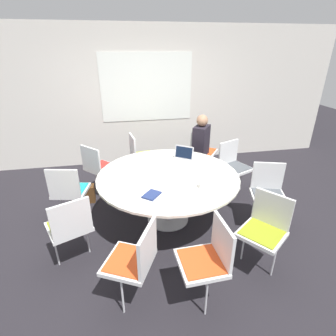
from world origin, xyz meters
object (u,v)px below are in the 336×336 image
(chair_4, at_px, (70,224))
(chair_6, at_px, (208,256))
(chair_3, at_px, (69,189))
(person_0, at_px, (202,143))
(chair_0, at_px, (201,148))
(coffee_cup, at_px, (202,184))
(handbag, at_px, (83,194))
(chair_8, at_px, (268,190))
(chair_5, at_px, (135,257))
(chair_9, at_px, (233,163))
(chair_1, at_px, (140,153))
(chair_7, at_px, (265,226))
(laptop, at_px, (182,157))
(spiral_notebook, at_px, (152,195))
(chair_2, at_px, (98,165))

(chair_4, bearing_deg, chair_6, -53.05)
(chair_3, distance_m, person_0, 2.37)
(chair_6, bearing_deg, chair_0, -18.32)
(chair_6, xyz_separation_m, coffee_cup, (0.21, 0.93, 0.23))
(handbag, bearing_deg, chair_4, -88.23)
(chair_3, relative_size, chair_8, 1.00)
(person_0, bearing_deg, chair_3, -31.35)
(chair_3, relative_size, chair_5, 1.00)
(chair_9, height_order, person_0, person_0)
(chair_1, relative_size, chair_7, 1.00)
(chair_5, distance_m, chair_8, 2.07)
(chair_3, bearing_deg, chair_4, -69.11)
(chair_3, xyz_separation_m, chair_7, (2.21, -1.25, 0.00))
(chair_3, relative_size, laptop, 2.36)
(chair_8, bearing_deg, chair_4, 23.37)
(chair_3, xyz_separation_m, laptop, (1.64, 0.21, 0.25))
(chair_7, bearing_deg, chair_0, -37.91)
(spiral_notebook, bearing_deg, chair_5, -109.12)
(chair_8, xyz_separation_m, coffee_cup, (-0.98, -0.09, 0.23))
(handbag, bearing_deg, chair_2, 38.65)
(handbag, bearing_deg, chair_0, 17.14)
(chair_5, relative_size, coffee_cup, 10.46)
(chair_3, xyz_separation_m, chair_6, (1.46, -1.56, 0.00))
(chair_0, height_order, handbag, chair_0)
(chair_2, xyz_separation_m, chair_9, (2.20, -0.33, 0.00))
(chair_2, bearing_deg, chair_6, -17.79)
(chair_3, xyz_separation_m, coffee_cup, (1.67, -0.63, 0.23))
(chair_4, bearing_deg, chair_8, -17.66)
(person_0, bearing_deg, chair_4, -13.76)
(chair_4, bearing_deg, chair_3, 74.82)
(chair_3, bearing_deg, spiral_notebook, -22.12)
(chair_8, distance_m, spiral_notebook, 1.62)
(chair_2, distance_m, laptop, 1.40)
(chair_2, relative_size, chair_7, 1.00)
(chair_1, bearing_deg, person_0, 71.90)
(person_0, bearing_deg, coffee_cup, 17.81)
(chair_8, bearing_deg, chair_2, -11.89)
(chair_2, height_order, coffee_cup, chair_2)
(chair_1, xyz_separation_m, chair_3, (-1.07, -1.12, 0.00))
(chair_6, bearing_deg, chair_2, 23.50)
(chair_0, height_order, chair_2, same)
(chair_0, relative_size, spiral_notebook, 3.42)
(chair_5, distance_m, handbag, 2.12)
(chair_5, xyz_separation_m, coffee_cup, (0.88, 0.82, 0.23))
(chair_2, xyz_separation_m, laptop, (1.29, -0.51, 0.25))
(chair_7, xyz_separation_m, coffee_cup, (-0.53, 0.62, 0.23))
(chair_2, bearing_deg, coffee_cup, 0.60)
(chair_5, distance_m, laptop, 1.88)
(chair_0, height_order, chair_4, same)
(laptop, bearing_deg, chair_4, -109.96)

